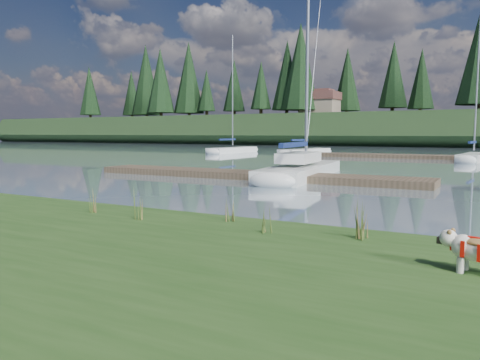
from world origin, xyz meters
The scene contains 22 objects.
ground centered at (0.00, 30.00, 0.00)m, with size 200.00×200.00×0.00m, color #7E95A5.
ridge centered at (0.00, 73.00, 2.50)m, with size 200.00×20.00×5.00m, color #1D3218.
bulldog centered at (5.76, -3.51, 0.66)m, with size 0.85×0.44×0.50m.
sailboat_main centered at (-2.16, 11.35, 0.42)m, with size 2.94×9.84×13.85m.
dock_near centered at (-4.00, 9.00, 0.15)m, with size 16.00×2.00×0.30m, color #4C3D2C.
dock_far centered at (2.00, 30.00, 0.15)m, with size 26.00×2.20×0.30m, color #4C3D2C.
sailboat_bg_0 centered at (-18.02, 32.76, 0.32)m, with size 1.99×8.34×11.97m.
sailboat_bg_1 centered at (-9.81, 32.20, 0.33)m, with size 2.89×8.14×11.92m.
sailboat_bg_2 centered at (4.45, 28.64, 0.33)m, with size 2.13×7.05×10.55m.
weed_0 centered at (-0.27, -2.72, 0.63)m, with size 0.17×0.14×0.68m.
weed_1 centered at (1.40, -2.03, 0.56)m, with size 0.17×0.14×0.50m.
weed_2 centered at (3.99, -2.34, 0.65)m, with size 0.17×0.14×0.72m.
weed_3 centered at (-1.64, -2.62, 0.59)m, with size 0.17×0.14×0.57m.
weed_4 centered at (2.49, -2.64, 0.55)m, with size 0.17×0.14×0.49m.
weed_5 centered at (4.07, -2.26, 0.59)m, with size 0.17×0.14×0.58m.
mud_lip centered at (0.00, -1.60, 0.07)m, with size 60.00×0.50×0.14m, color #33281C.
conifer_0 centered at (-55.00, 67.00, 12.64)m, with size 5.72×5.72×14.15m.
conifer_1 centered at (-40.00, 71.00, 11.28)m, with size 4.40×4.40×11.30m.
conifer_2 centered at (-25.00, 68.00, 13.54)m, with size 6.60×6.60×16.05m.
conifer_3 centered at (-10.00, 72.00, 11.74)m, with size 4.84×4.84×12.25m.
conifer_4 centered at (3.00, 66.00, 13.09)m, with size 6.16×6.16×15.10m.
house_0 centered at (-22.00, 70.00, 7.31)m, with size 6.30×5.30×4.65m.
Camera 1 is at (5.92, -9.79, 2.07)m, focal length 35.00 mm.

